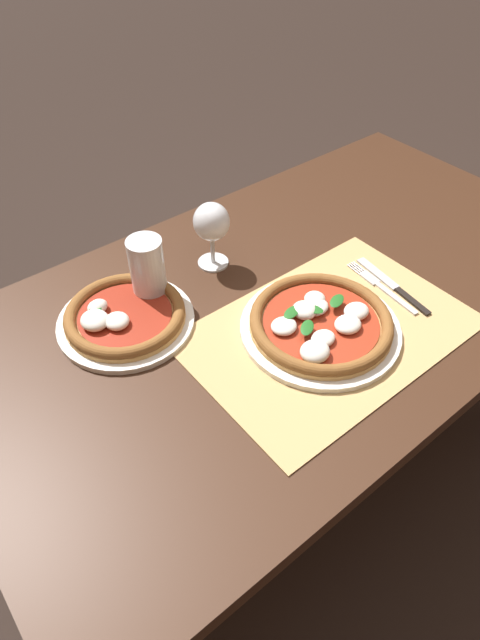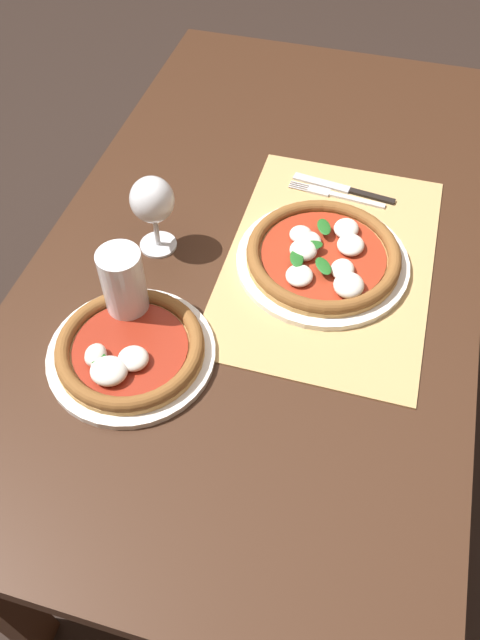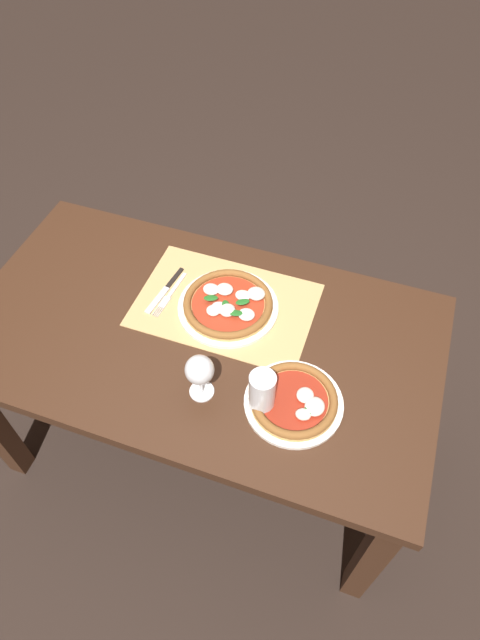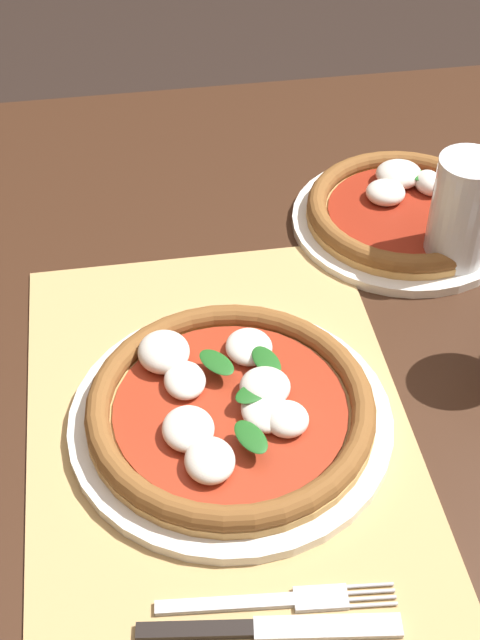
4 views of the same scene
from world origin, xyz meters
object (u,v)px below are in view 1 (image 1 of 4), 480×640
Objects in this scene: pizza_near at (321,324)px; wine_glass at (212,224)px; fork at (381,287)px; pizza_far at (124,317)px; pint_glass at (148,271)px; knife at (392,285)px.

pizza_near is 2.05× the size of wine_glass.
wine_glass is 0.77× the size of fork.
pizza_near is 0.32m from wine_glass.
wine_glass reaches higher than pizza_near.
pint_glass is at bearing 22.58° from pizza_far.
knife is (0.02, -0.01, 0.00)m from fork.
pint_glass reaches higher than knife.
pizza_far is at bearing -157.42° from pint_glass.
pint_glass is at bearing 144.43° from fork.
pint_glass reaches higher than pizza_far.
fork is (0.40, -0.29, -0.06)m from pint_glass.
wine_glass is at bearing 127.60° from fork.
pint_glass is (-0.20, 0.30, 0.05)m from pizza_near.
pizza_near is at bearing -55.46° from pint_glass.
pizza_far is 1.28× the size of knife.
pizza_near reaches higher than fork.
wine_glass is at bearing 3.87° from pint_glass.
pizza_far is at bearing -169.62° from wine_glass.
pizza_near is 1.15× the size of pizza_far.
wine_glass is 0.72× the size of knife.
wine_glass is at bearing 129.25° from knife.
knife is at bearing -25.72° from fork.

